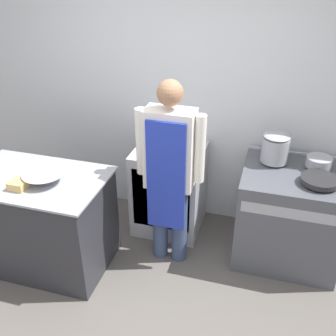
{
  "coord_description": "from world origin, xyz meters",
  "views": [
    {
      "loc": [
        0.89,
        -1.86,
        2.58
      ],
      "look_at": [
        0.08,
        0.94,
        0.95
      ],
      "focal_mm": 42.0,
      "sensor_mm": 36.0,
      "label": 1
    }
  ],
  "objects_px": {
    "fridge_unit": "(169,189)",
    "plastic_tub": "(19,185)",
    "stove": "(288,215)",
    "person_cook": "(170,167)",
    "saute_pan": "(320,180)",
    "mixing_bowl": "(44,178)",
    "sauce_pot": "(319,162)",
    "stock_pot": "(275,148)"
  },
  "relations": [
    {
      "from": "stove",
      "to": "fridge_unit",
      "type": "distance_m",
      "value": 1.18
    },
    {
      "from": "stock_pot",
      "to": "saute_pan",
      "type": "height_order",
      "value": "stock_pot"
    },
    {
      "from": "plastic_tub",
      "to": "saute_pan",
      "type": "xyz_separation_m",
      "value": [
        2.32,
        0.75,
        -0.0
      ]
    },
    {
      "from": "stock_pot",
      "to": "fridge_unit",
      "type": "bearing_deg",
      "value": -178.71
    },
    {
      "from": "fridge_unit",
      "to": "stock_pot",
      "type": "distance_m",
      "value": 1.14
    },
    {
      "from": "stove",
      "to": "person_cook",
      "type": "relative_size",
      "value": 0.53
    },
    {
      "from": "saute_pan",
      "to": "sauce_pot",
      "type": "distance_m",
      "value": 0.28
    },
    {
      "from": "stock_pot",
      "to": "mixing_bowl",
      "type": "bearing_deg",
      "value": -153.86
    },
    {
      "from": "stock_pot",
      "to": "person_cook",
      "type": "bearing_deg",
      "value": -149.58
    },
    {
      "from": "plastic_tub",
      "to": "person_cook",
      "type": "bearing_deg",
      "value": 25.81
    },
    {
      "from": "stove",
      "to": "plastic_tub",
      "type": "xyz_separation_m",
      "value": [
        -2.14,
        -0.89,
        0.48
      ]
    },
    {
      "from": "stove",
      "to": "saute_pan",
      "type": "xyz_separation_m",
      "value": [
        0.18,
        -0.14,
        0.48
      ]
    },
    {
      "from": "person_cook",
      "to": "sauce_pot",
      "type": "distance_m",
      "value": 1.31
    },
    {
      "from": "stock_pot",
      "to": "stove",
      "type": "bearing_deg",
      "value": -34.47
    },
    {
      "from": "sauce_pot",
      "to": "stove",
      "type": "bearing_deg",
      "value": -142.32
    },
    {
      "from": "stove",
      "to": "plastic_tub",
      "type": "distance_m",
      "value": 2.37
    },
    {
      "from": "stove",
      "to": "plastic_tub",
      "type": "bearing_deg",
      "value": -157.52
    },
    {
      "from": "saute_pan",
      "to": "sauce_pot",
      "type": "xyz_separation_m",
      "value": [
        0.0,
        0.27,
        0.02
      ]
    },
    {
      "from": "person_cook",
      "to": "plastic_tub",
      "type": "distance_m",
      "value": 1.23
    },
    {
      "from": "person_cook",
      "to": "plastic_tub",
      "type": "relative_size",
      "value": 13.04
    },
    {
      "from": "mixing_bowl",
      "to": "sauce_pot",
      "type": "relative_size",
      "value": 1.58
    },
    {
      "from": "stove",
      "to": "mixing_bowl",
      "type": "height_order",
      "value": "mixing_bowl"
    },
    {
      "from": "fridge_unit",
      "to": "person_cook",
      "type": "xyz_separation_m",
      "value": [
        0.14,
        -0.47,
        0.53
      ]
    },
    {
      "from": "person_cook",
      "to": "saute_pan",
      "type": "relative_size",
      "value": 5.58
    },
    {
      "from": "stove",
      "to": "fridge_unit",
      "type": "xyz_separation_m",
      "value": [
        -1.17,
        0.12,
        0.0
      ]
    },
    {
      "from": "saute_pan",
      "to": "plastic_tub",
      "type": "bearing_deg",
      "value": -162.09
    },
    {
      "from": "fridge_unit",
      "to": "mixing_bowl",
      "type": "relative_size",
      "value": 2.58
    },
    {
      "from": "mixing_bowl",
      "to": "fridge_unit",
      "type": "bearing_deg",
      "value": 46.17
    },
    {
      "from": "fridge_unit",
      "to": "plastic_tub",
      "type": "bearing_deg",
      "value": -134.02
    },
    {
      "from": "sauce_pot",
      "to": "fridge_unit",
      "type": "bearing_deg",
      "value": -179.08
    },
    {
      "from": "person_cook",
      "to": "mixing_bowl",
      "type": "distance_m",
      "value": 1.04
    },
    {
      "from": "stove",
      "to": "saute_pan",
      "type": "relative_size",
      "value": 2.94
    },
    {
      "from": "fridge_unit",
      "to": "stock_pot",
      "type": "relative_size",
      "value": 3.38
    },
    {
      "from": "fridge_unit",
      "to": "person_cook",
      "type": "distance_m",
      "value": 0.72
    },
    {
      "from": "fridge_unit",
      "to": "plastic_tub",
      "type": "relative_size",
      "value": 6.76
    },
    {
      "from": "plastic_tub",
      "to": "fridge_unit",
      "type": "bearing_deg",
      "value": 45.98
    },
    {
      "from": "stove",
      "to": "sauce_pot",
      "type": "xyz_separation_m",
      "value": [
        0.18,
        0.14,
        0.51
      ]
    },
    {
      "from": "saute_pan",
      "to": "mixing_bowl",
      "type": "bearing_deg",
      "value": -164.42
    },
    {
      "from": "stock_pot",
      "to": "saute_pan",
      "type": "relative_size",
      "value": 0.86
    },
    {
      "from": "fridge_unit",
      "to": "mixing_bowl",
      "type": "height_order",
      "value": "mixing_bowl"
    },
    {
      "from": "stove",
      "to": "stock_pot",
      "type": "xyz_separation_m",
      "value": [
        -0.2,
        0.14,
        0.6
      ]
    },
    {
      "from": "stove",
      "to": "plastic_tub",
      "type": "relative_size",
      "value": 6.86
    }
  ]
}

